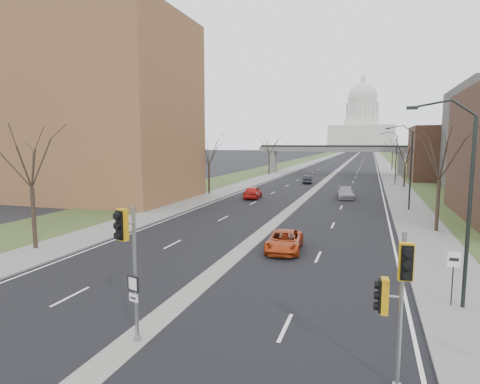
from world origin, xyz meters
The scene contains 27 objects.
ground centered at (0.00, 0.00, 0.00)m, with size 700.00×700.00×0.00m, color black.
road_surface centered at (0.00, 150.00, 0.01)m, with size 20.00×600.00×0.01m, color black.
median_strip centered at (0.00, 150.00, 0.00)m, with size 1.20×600.00×0.02m, color gray.
sidewalk_right centered at (12.00, 150.00, 0.06)m, with size 4.00×600.00×0.12m, color gray.
sidewalk_left centered at (-12.00, 150.00, 0.06)m, with size 4.00×600.00×0.12m, color gray.
grass_verge_right centered at (18.00, 150.00, 0.05)m, with size 8.00×600.00×0.10m, color #2F421E.
grass_verge_left centered at (-18.00, 150.00, 0.05)m, with size 8.00×600.00×0.10m, color #2F421E.
apartment_building centered at (-26.00, 30.00, 11.00)m, with size 25.00×16.00×22.00m, color brown.
commercial_block_far centered at (22.00, 70.00, 5.00)m, with size 14.00×14.00×10.00m, color #492F22.
pedestrian_bridge centered at (0.00, 80.00, 4.84)m, with size 34.00×3.00×6.45m.
capitol centered at (0.00, 320.00, 18.60)m, with size 48.00×42.00×55.75m.
streetlight_near centered at (10.99, 6.00, 6.95)m, with size 2.61×0.20×8.70m.
streetlight_mid centered at (10.99, 32.00, 6.95)m, with size 2.61×0.20×8.70m.
streetlight_far centered at (10.99, 58.00, 6.95)m, with size 2.61×0.20×8.70m.
tree_left_a centered at (-13.00, 8.00, 6.64)m, with size 7.20×7.20×9.40m.
tree_left_b centered at (-13.00, 38.00, 6.23)m, with size 6.75×6.75×8.81m.
tree_left_c centered at (-13.00, 72.00, 7.04)m, with size 7.65×7.65×9.99m.
tree_right_a centered at (13.00, 22.00, 6.64)m, with size 7.20×7.20×9.40m.
tree_right_b centered at (13.00, 55.00, 5.82)m, with size 6.30×6.30×8.22m.
tree_right_c centered at (13.00, 95.00, 7.04)m, with size 7.65×7.65×9.99m.
signal_pole_median centered at (0.09, -0.87, 3.39)m, with size 0.65×0.82×4.87m.
signal_pole_right centered at (8.66, -0.97, 3.03)m, with size 0.87×0.80×4.62m.
speed_limit_sign centered at (11.36, 6.05, 1.74)m, with size 0.51×0.06×2.35m.
car_left_near centered at (-6.19, 35.98, 0.79)m, with size 1.87×4.64×1.58m, color red.
car_left_far centered at (-2.40, 56.94, 0.68)m, with size 1.43×4.10×1.35m, color black.
car_right_near centered at (2.70, 12.83, 0.65)m, with size 2.16×4.68×1.30m, color #AB3812.
car_right_mid centered at (5.00, 39.41, 0.69)m, with size 1.94×4.77×1.38m, color gray.
Camera 1 is at (7.86, -12.36, 7.04)m, focal length 30.00 mm.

